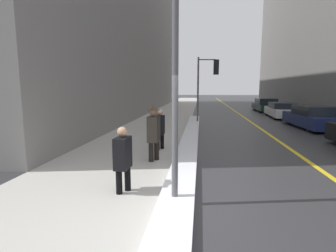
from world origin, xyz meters
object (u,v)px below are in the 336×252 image
Objects in this scene: traffic_light_near at (209,76)px; pedestrian_in_glasses at (154,131)px; lamp_post at (175,37)px; parked_car_white at (281,110)px; pedestrian_trailing at (123,157)px; pedestrian_with_shoulder_bag at (160,127)px; parked_car_navy at (313,118)px; parked_car_dark_green at (265,105)px.

pedestrian_in_glasses is at bearing -109.70° from traffic_light_near.
parked_car_white is at bearing 67.72° from lamp_post.
parked_car_white is at bearing 156.46° from pedestrian_trailing.
pedestrian_trailing is 0.31× the size of parked_car_white.
lamp_post is 5.25m from pedestrian_with_shoulder_bag.
parked_car_navy reaches higher than parked_car_dark_green.
lamp_post reaches higher than parked_car_white.
pedestrian_in_glasses is 0.38× the size of parked_car_navy.
pedestrian_trailing reaches higher than parked_car_navy.
traffic_light_near is at bearing 130.98° from parked_car_white.
parked_car_navy is at bearing 57.75° from lamp_post.
lamp_post is 17.77m from parked_car_white.
traffic_light_near reaches higher than pedestrian_in_glasses.
pedestrian_with_shoulder_bag is (0.17, 4.10, 0.02)m from pedestrian_trailing.
pedestrian_in_glasses is 0.37× the size of parked_car_white.
pedestrian_with_shoulder_bag is 13.97m from parked_car_white.
lamp_post reaches higher than pedestrian_in_glasses.
lamp_post is 3.56× the size of pedestrian_with_shoulder_bag.
pedestrian_in_glasses is 0.39× the size of parked_car_dark_green.
pedestrian_trailing is at bearing 159.79° from parked_car_dark_green.
traffic_light_near is 7.67m from parked_car_white.
pedestrian_in_glasses is (-1.89, -8.76, -2.03)m from traffic_light_near.
pedestrian_trailing is 0.97× the size of pedestrian_with_shoulder_bag.
pedestrian_with_shoulder_bag is at bearing 102.34° from lamp_post.
parked_car_white is (7.62, 13.23, -0.40)m from pedestrian_in_glasses.
pedestrian_trailing is 0.32× the size of parked_car_dark_green.
parked_car_dark_green is at bearing 160.48° from pedestrian_in_glasses.
pedestrian_in_glasses is at bearing 153.10° from parked_car_white.
lamp_post reaches higher than pedestrian_trailing.
lamp_post is 1.30× the size of traffic_light_near.
pedestrian_with_shoulder_bag is at bearing 155.91° from parked_car_dark_green.
parked_car_dark_green is (7.71, 18.73, -0.37)m from pedestrian_in_glasses.
pedestrian_trailing is at bearing -2.00° from pedestrian_in_glasses.
lamp_post is at bearing 15.21° from pedestrian_with_shoulder_bag.
pedestrian_trailing is at bearing 157.75° from lamp_post.
pedestrian_trailing is 17.62m from parked_car_white.
lamp_post is at bearing 20.36° from pedestrian_in_glasses.
traffic_light_near is 0.91× the size of parked_car_dark_green.
pedestrian_with_shoulder_bag is 0.33× the size of parked_car_navy.
parked_car_dark_green is at bearing -2.48° from parked_car_navy.
parked_car_navy reaches higher than parked_car_white.
pedestrian_with_shoulder_bag reaches higher than parked_car_navy.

